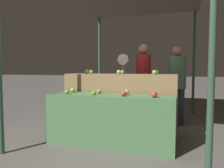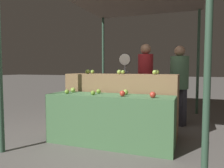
% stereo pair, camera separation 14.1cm
% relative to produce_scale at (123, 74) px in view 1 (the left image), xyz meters
% --- Properties ---
extents(ground_plane, '(60.00, 60.00, 0.00)m').
position_rel_produce_scale_xyz_m(ground_plane, '(0.14, -1.30, -1.10)').
color(ground_plane, '#66605B').
extents(display_counter_front, '(2.01, 0.55, 0.80)m').
position_rel_produce_scale_xyz_m(display_counter_front, '(0.14, -1.30, -0.70)').
color(display_counter_front, '#4C7A4C').
rests_on(display_counter_front, ground_plane).
extents(display_counter_back, '(2.01, 0.55, 1.11)m').
position_rel_produce_scale_xyz_m(display_counter_back, '(0.14, -0.70, -0.55)').
color(display_counter_back, olive).
rests_on(display_counter_back, ground_plane).
extents(apple_front_0, '(0.07, 0.07, 0.07)m').
position_rel_produce_scale_xyz_m(apple_front_0, '(-0.56, -1.40, -0.27)').
color(apple_front_0, '#7AA338').
rests_on(apple_front_0, display_counter_front).
extents(apple_front_1, '(0.07, 0.07, 0.07)m').
position_rel_produce_scale_xyz_m(apple_front_1, '(-0.09, -1.40, -0.27)').
color(apple_front_1, '#7AA338').
rests_on(apple_front_1, display_counter_front).
extents(apple_front_2, '(0.09, 0.09, 0.09)m').
position_rel_produce_scale_xyz_m(apple_front_2, '(0.39, -1.40, -0.26)').
color(apple_front_2, red).
rests_on(apple_front_2, display_counter_front).
extents(apple_front_3, '(0.09, 0.09, 0.09)m').
position_rel_produce_scale_xyz_m(apple_front_3, '(0.84, -1.41, -0.26)').
color(apple_front_3, red).
rests_on(apple_front_3, display_counter_front).
extents(apple_front_4, '(0.09, 0.09, 0.09)m').
position_rel_produce_scale_xyz_m(apple_front_4, '(-0.58, -1.19, -0.26)').
color(apple_front_4, '#8EB247').
rests_on(apple_front_4, display_counter_front).
extents(apple_front_5, '(0.08, 0.08, 0.08)m').
position_rel_produce_scale_xyz_m(apple_front_5, '(-0.09, -1.19, -0.27)').
color(apple_front_5, '#7AA338').
rests_on(apple_front_5, display_counter_front).
extents(apple_front_6, '(0.08, 0.08, 0.08)m').
position_rel_produce_scale_xyz_m(apple_front_6, '(0.37, -1.19, -0.26)').
color(apple_front_6, '#8EB247').
rests_on(apple_front_6, display_counter_front).
extents(apple_back_0, '(0.08, 0.08, 0.08)m').
position_rel_produce_scale_xyz_m(apple_back_0, '(-0.48, -0.81, 0.05)').
color(apple_back_0, '#7AA338').
rests_on(apple_back_0, display_counter_back).
extents(apple_back_1, '(0.08, 0.08, 0.08)m').
position_rel_produce_scale_xyz_m(apple_back_1, '(0.14, -0.82, 0.05)').
color(apple_back_1, '#8EB247').
rests_on(apple_back_1, display_counter_back).
extents(apple_back_2, '(0.08, 0.08, 0.08)m').
position_rel_produce_scale_xyz_m(apple_back_2, '(0.76, -0.81, 0.05)').
color(apple_back_2, '#8EB247').
rests_on(apple_back_2, display_counter_back).
extents(apple_back_3, '(0.07, 0.07, 0.07)m').
position_rel_produce_scale_xyz_m(apple_back_3, '(-0.48, -0.60, 0.04)').
color(apple_back_3, '#84AD3D').
rests_on(apple_back_3, display_counter_back).
extents(apple_back_4, '(0.07, 0.07, 0.07)m').
position_rel_produce_scale_xyz_m(apple_back_4, '(0.14, -0.59, 0.04)').
color(apple_back_4, '#84AD3D').
rests_on(apple_back_4, display_counter_back).
extents(apple_back_5, '(0.08, 0.08, 0.08)m').
position_rel_produce_scale_xyz_m(apple_back_5, '(0.77, -0.59, 0.05)').
color(apple_back_5, '#8EB247').
rests_on(apple_back_5, display_counter_back).
extents(produce_scale, '(0.26, 0.20, 1.53)m').
position_rel_produce_scale_xyz_m(produce_scale, '(0.00, 0.00, 0.00)').
color(produce_scale, '#99999E').
rests_on(produce_scale, ground_plane).
extents(person_vendor_at_scale, '(0.38, 0.38, 1.75)m').
position_rel_produce_scale_xyz_m(person_vendor_at_scale, '(0.39, 0.29, -0.08)').
color(person_vendor_at_scale, '#2D2D38').
rests_on(person_vendor_at_scale, ground_plane).
extents(person_customer_left, '(0.51, 0.51, 1.69)m').
position_rel_produce_scale_xyz_m(person_customer_left, '(1.10, 0.31, -0.14)').
color(person_customer_left, '#2D2D38').
rests_on(person_customer_left, ground_plane).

